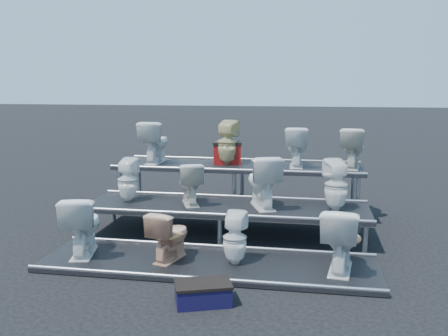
% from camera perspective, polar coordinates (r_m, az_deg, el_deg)
% --- Properties ---
extents(ground, '(80.00, 80.00, 0.00)m').
position_cam_1_polar(ground, '(7.58, 0.20, -7.68)').
color(ground, black).
rests_on(ground, ground).
extents(tier_front, '(4.20, 1.20, 0.06)m').
position_cam_1_polar(tier_front, '(6.36, -1.84, -10.90)').
color(tier_front, black).
rests_on(tier_front, ground).
extents(tier_mid, '(4.20, 1.20, 0.46)m').
position_cam_1_polar(tier_mid, '(7.51, 0.20, -6.01)').
color(tier_mid, black).
rests_on(tier_mid, ground).
extents(tier_back, '(4.20, 1.20, 0.86)m').
position_cam_1_polar(tier_back, '(8.71, 1.66, -2.43)').
color(tier_back, black).
rests_on(tier_back, ground).
extents(toilet_0, '(0.60, 0.85, 0.79)m').
position_cam_1_polar(toilet_0, '(6.75, -15.90, -6.26)').
color(toilet_0, white).
rests_on(toilet_0, tier_front).
extents(toilet_1, '(0.52, 0.70, 0.64)m').
position_cam_1_polar(toilet_1, '(6.36, -6.25, -7.62)').
color(toilet_1, '#E5A984').
rests_on(toilet_1, tier_front).
extents(toilet_2, '(0.32, 0.32, 0.65)m').
position_cam_1_polar(toilet_2, '(6.18, 1.25, -8.00)').
color(toilet_2, white).
rests_on(toilet_2, tier_front).
extents(toilet_3, '(0.53, 0.81, 0.78)m').
position_cam_1_polar(toilet_3, '(6.11, 13.18, -7.87)').
color(toilet_3, white).
rests_on(toilet_3, tier_front).
extents(toilet_4, '(0.32, 0.33, 0.67)m').
position_cam_1_polar(toilet_4, '(7.78, -10.96, -1.35)').
color(toilet_4, white).
rests_on(toilet_4, tier_mid).
extents(toilet_5, '(0.56, 0.71, 0.64)m').
position_cam_1_polar(toilet_5, '(7.49, -3.91, -1.75)').
color(toilet_5, silver).
rests_on(toilet_5, tier_mid).
extents(toilet_6, '(0.67, 0.87, 0.78)m').
position_cam_1_polar(toilet_6, '(7.29, 4.41, -1.51)').
color(toilet_6, white).
rests_on(toilet_6, tier_mid).
extents(toilet_7, '(0.43, 0.44, 0.74)m').
position_cam_1_polar(toilet_7, '(7.27, 12.70, -1.91)').
color(toilet_7, white).
rests_on(toilet_7, tier_mid).
extents(toilet_8, '(0.43, 0.74, 0.74)m').
position_cam_1_polar(toilet_8, '(8.91, -7.91, 2.97)').
color(toilet_8, white).
rests_on(toilet_8, tier_back).
extents(toilet_9, '(0.41, 0.42, 0.77)m').
position_cam_1_polar(toilet_9, '(8.60, 0.34, 2.92)').
color(toilet_9, '#D0C385').
rests_on(toilet_9, tier_back).
extents(toilet_10, '(0.40, 0.68, 0.68)m').
position_cam_1_polar(toilet_10, '(8.49, 8.25, 2.43)').
color(toilet_10, white).
rests_on(toilet_10, tier_back).
extents(toilet_11, '(0.48, 0.71, 0.68)m').
position_cam_1_polar(toilet_11, '(8.51, 14.48, 2.23)').
color(toilet_11, silver).
rests_on(toilet_11, tier_back).
extents(red_crate, '(0.54, 0.47, 0.34)m').
position_cam_1_polar(red_crate, '(8.75, 0.32, 1.62)').
color(red_crate, maroon).
rests_on(red_crate, tier_back).
extents(step_stool, '(0.64, 0.51, 0.20)m').
position_cam_1_polar(step_stool, '(5.35, -2.41, -14.24)').
color(step_stool, black).
rests_on(step_stool, ground).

